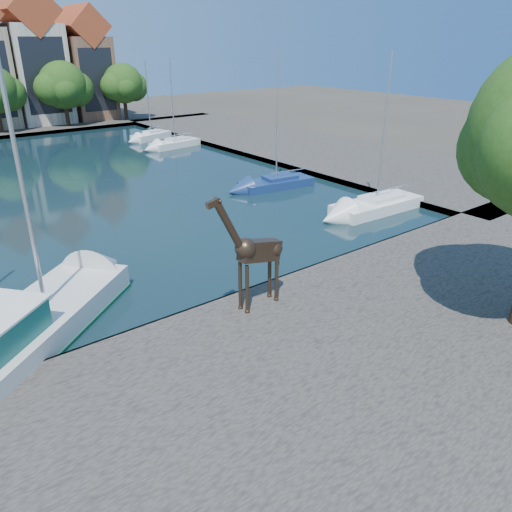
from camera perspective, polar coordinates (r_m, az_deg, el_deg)
The scene contains 14 objects.
ground at distance 22.31m, azimuth -2.68°, elevation -5.38°, with size 160.00×160.00×0.00m, color #38332B.
water_basin at distance 42.92m, azimuth -21.75°, elevation 7.42°, with size 38.00×50.00×0.08m, color black.
near_quay at distance 17.81m, azimuth 10.83°, elevation -13.24°, with size 50.00×14.00×0.50m, color #4C4842.
right_quay at distance 54.95m, azimuth 4.24°, elevation 12.50°, with size 14.00×52.00×0.50m, color #4C4842.
townhouse_east_mid at distance 74.69m, azimuth -24.07°, elevation 19.68°, with size 6.43×9.18×16.65m.
townhouse_east_end at distance 76.70m, azimuth -19.04°, elevation 19.69°, with size 5.44×9.18×14.43m.
far_tree_east at distance 70.05m, azimuth -21.11°, elevation 17.60°, with size 7.54×5.80×7.84m.
far_tree_far_east at distance 72.88m, azimuth -14.86°, elevation 18.40°, with size 6.76×5.20×7.36m.
giraffe_statue at distance 19.93m, azimuth -0.18°, elevation 0.52°, with size 3.54×0.67×5.06m.
motorsailer at distance 20.53m, azimuth -25.38°, elevation -7.62°, with size 10.23×9.22×11.30m.
sailboat_right_a at distance 34.66m, azimuth 13.66°, elevation 5.90°, with size 6.87×2.67×10.06m.
sailboat_right_b at distance 39.29m, azimuth 2.32°, elevation 8.52°, with size 6.12×2.83×9.95m.
sailboat_right_c at distance 55.41m, azimuth -9.24°, elevation 12.72°, with size 5.72×2.73×8.95m.
sailboat_right_d at distance 60.26m, azimuth -11.90°, elevation 13.43°, with size 5.23×3.21×8.53m.
Camera 1 is at (-11.14, -16.02, 10.81)m, focal length 35.00 mm.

